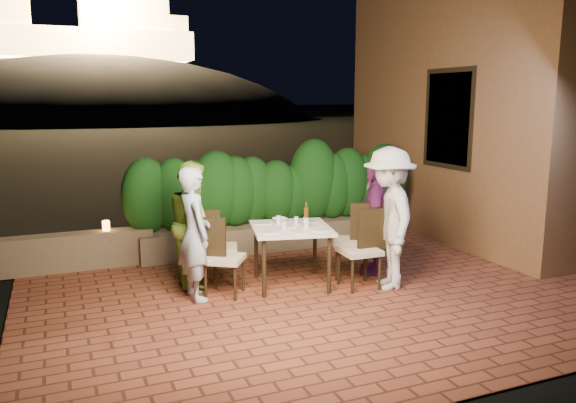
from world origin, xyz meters
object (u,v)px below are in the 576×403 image
chair_left_front (224,257)px  beer_bottle (306,214)px  diner_green (194,223)px  parapet_lamp (106,226)px  bowl (280,220)px  diner_white (389,218)px  chair_right_front (359,249)px  dining_table (291,256)px  chair_right_back (351,240)px  diner_purple (375,219)px  chair_left_back (219,247)px  diner_blue (194,234)px

chair_left_front → beer_bottle: bearing=33.9°
diner_green → parapet_lamp: size_ratio=11.12×
beer_bottle → bowl: 0.43m
diner_white → bowl: bearing=-111.6°
chair_right_front → bowl: bearing=-42.2°
beer_bottle → parapet_lamp: size_ratio=2.16×
bowl → chair_left_front: (-0.85, -0.36, -0.31)m
dining_table → chair_right_front: chair_right_front is taller
chair_right_front → parapet_lamp: size_ratio=6.97×
chair_right_back → parapet_lamp: chair_right_back is taller
dining_table → beer_bottle: 0.56m
beer_bottle → chair_right_back: bearing=3.8°
parapet_lamp → diner_purple: bearing=-27.7°
chair_right_front → diner_green: (-1.84, 0.93, 0.29)m
chair_left_front → diner_green: size_ratio=0.60×
chair_right_back → diner_green: size_ratio=0.63×
dining_table → bowl: bearing=92.6°
beer_bottle → chair_right_front: 0.78m
chair_left_back → diner_purple: diner_purple is taller
dining_table → parapet_lamp: (-2.04, 1.76, 0.20)m
diner_blue → beer_bottle: bearing=-96.0°
diner_green → chair_right_front: bearing=-111.2°
diner_white → parapet_lamp: diner_white is taller
chair_left_front → parapet_lamp: (-1.18, 1.79, 0.10)m
diner_purple → chair_right_front: bearing=-14.0°
chair_right_front → diner_green: bearing=-25.3°
parapet_lamp → diner_green: bearing=-52.0°
chair_right_front → chair_left_back: bearing=-25.4°
chair_left_back → parapet_lamp: chair_left_back is taller
diner_white → parapet_lamp: (-3.12, 2.28, -0.30)m
bowl → diner_white: bearing=-38.2°
diner_green → beer_bottle: bearing=-107.8°
diner_purple → chair_right_back: bearing=-53.3°
chair_right_front → chair_right_back: bearing=-104.4°
dining_table → bowl: size_ratio=5.08×
beer_bottle → chair_left_front: 1.15m
dining_table → diner_blue: size_ratio=0.61×
beer_bottle → parapet_lamp: beer_bottle is taller
beer_bottle → chair_left_front: size_ratio=0.32×
chair_left_front → parapet_lamp: bearing=157.0°
chair_right_front → diner_blue: 2.02m
dining_table → chair_right_back: 0.87m
chair_right_front → diner_blue: diner_blue is taller
bowl → diner_blue: size_ratio=0.12×
parapet_lamp → chair_right_back: bearing=-30.8°
beer_bottle → diner_blue: size_ratio=0.19×
beer_bottle → chair_left_back: 1.17m
diner_purple → parapet_lamp: diner_purple is taller
chair_right_front → diner_green: size_ratio=0.63×
beer_bottle → diner_blue: (-1.40, 0.01, -0.12)m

